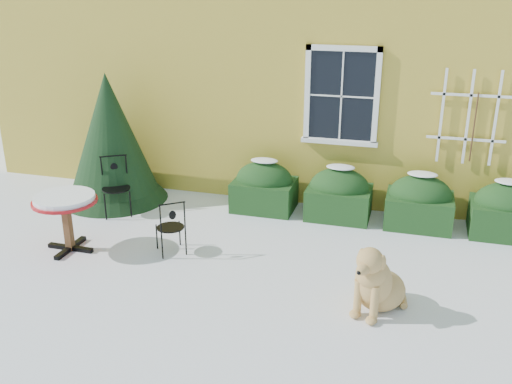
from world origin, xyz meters
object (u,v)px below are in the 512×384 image
(patio_chair_far, at_px, (116,186))
(dog, at_px, (376,283))
(bistro_table, at_px, (65,205))
(patio_chair_near, at_px, (171,227))
(evergreen_shrub, at_px, (112,150))

(patio_chair_far, xyz_separation_m, dog, (4.52, -1.90, -0.12))
(bistro_table, xyz_separation_m, patio_chair_near, (1.50, 0.33, -0.30))
(patio_chair_far, bearing_deg, patio_chair_near, -68.75)
(evergreen_shrub, height_order, dog, evergreen_shrub)
(patio_chair_far, bearing_deg, bistro_table, -120.89)
(evergreen_shrub, distance_m, bistro_table, 2.13)
(dog, bearing_deg, patio_chair_far, 179.85)
(bistro_table, relative_size, dog, 0.93)
(evergreen_shrub, distance_m, patio_chair_near, 2.63)
(evergreen_shrub, relative_size, dog, 2.28)
(patio_chair_near, bearing_deg, bistro_table, -25.47)
(evergreen_shrub, bearing_deg, patio_chair_far, -57.85)
(bistro_table, distance_m, patio_chair_near, 1.56)
(patio_chair_far, distance_m, dog, 4.90)
(bistro_table, xyz_separation_m, dog, (4.49, -0.43, -0.34))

